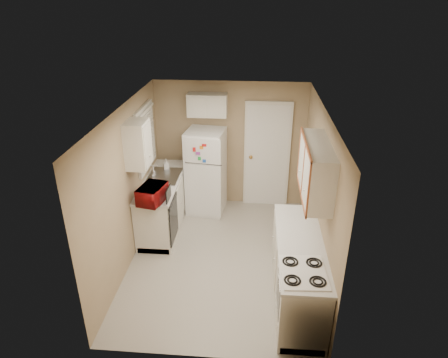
{
  "coord_description": "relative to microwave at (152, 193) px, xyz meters",
  "views": [
    {
      "loc": [
        0.46,
        -5.16,
        3.86
      ],
      "look_at": [
        0.0,
        0.5,
        1.15
      ],
      "focal_mm": 32.0,
      "sensor_mm": 36.0,
      "label": 1
    }
  ],
  "objects": [
    {
      "name": "upper_cabinet_left",
      "position": [
        -0.19,
        0.11,
        0.75
      ],
      "size": [
        0.3,
        0.45,
        0.7
      ],
      "primitive_type": "cube",
      "color": "silver",
      "rests_on": "wall_left"
    },
    {
      "name": "cabinet_over_fridge",
      "position": [
        0.66,
        1.64,
        0.95
      ],
      "size": [
        0.7,
        0.3,
        0.4
      ],
      "primitive_type": "cube",
      "color": "silver",
      "rests_on": "wall_back"
    },
    {
      "name": "wall_right",
      "position": [
        2.46,
        -0.11,
        0.15
      ],
      "size": [
        3.8,
        3.8,
        0.0
      ],
      "primitive_type": "plane",
      "color": "tan",
      "rests_on": "floor"
    },
    {
      "name": "wall_left",
      "position": [
        -0.34,
        -0.11,
        0.15
      ],
      "size": [
        3.8,
        3.8,
        0.0
      ],
      "primitive_type": "plane",
      "color": "tan",
      "rests_on": "floor"
    },
    {
      "name": "refrigerator",
      "position": [
        0.65,
        1.39,
        -0.25
      ],
      "size": [
        0.74,
        0.72,
        1.6
      ],
      "primitive_type": "cube",
      "rotation": [
        0.0,
        0.0,
        -0.13
      ],
      "color": "white",
      "rests_on": "floor"
    },
    {
      "name": "sink",
      "position": [
        -0.04,
        0.94,
        -0.19
      ],
      "size": [
        0.54,
        0.74,
        0.16
      ],
      "primitive_type": "cube",
      "color": "gray",
      "rests_on": "left_counter"
    },
    {
      "name": "interior_door",
      "position": [
        1.76,
        1.75,
        -0.03
      ],
      "size": [
        0.86,
        0.06,
        2.08
      ],
      "primitive_type": "cube",
      "color": "white",
      "rests_on": "floor"
    },
    {
      "name": "ceiling",
      "position": [
        1.06,
        -0.11,
        1.35
      ],
      "size": [
        3.8,
        3.8,
        0.0
      ],
      "primitive_type": "plane",
      "color": "white",
      "rests_on": "floor"
    },
    {
      "name": "floor",
      "position": [
        1.06,
        -0.11,
        -1.05
      ],
      "size": [
        3.8,
        3.8,
        0.0
      ],
      "primitive_type": "plane",
      "color": "beige",
      "rests_on": "ground"
    },
    {
      "name": "wall_front",
      "position": [
        1.06,
        -2.01,
        0.15
      ],
      "size": [
        2.8,
        2.8,
        0.0
      ],
      "primitive_type": "plane",
      "color": "tan",
      "rests_on": "floor"
    },
    {
      "name": "microwave",
      "position": [
        0.0,
        0.0,
        0.0
      ],
      "size": [
        0.54,
        0.37,
        0.33
      ],
      "primitive_type": "imported",
      "rotation": [
        0.0,
        0.0,
        1.36
      ],
      "color": "maroon",
      "rests_on": "left_counter"
    },
    {
      "name": "left_counter",
      "position": [
        -0.04,
        0.79,
        -0.6
      ],
      "size": [
        0.6,
        1.8,
        0.9
      ],
      "primitive_type": "cube",
      "color": "silver",
      "rests_on": "floor"
    },
    {
      "name": "right_counter",
      "position": [
        2.16,
        -0.91,
        -0.6
      ],
      "size": [
        0.6,
        2.0,
        0.9
      ],
      "primitive_type": "cube",
      "color": "silver",
      "rests_on": "floor"
    },
    {
      "name": "window_blinds",
      "position": [
        -0.3,
        0.94,
        0.55
      ],
      "size": [
        0.1,
        0.98,
        1.08
      ],
      "primitive_type": "cube",
      "color": "silver",
      "rests_on": "wall_left"
    },
    {
      "name": "dishwasher",
      "position": [
        0.25,
        0.19,
        -0.56
      ],
      "size": [
        0.03,
        0.58,
        0.72
      ],
      "primitive_type": "cube",
      "color": "black",
      "rests_on": "floor"
    },
    {
      "name": "stove",
      "position": [
        2.14,
        -1.52,
        -0.66
      ],
      "size": [
        0.55,
        0.66,
        0.77
      ],
      "primitive_type": "cube",
      "rotation": [
        0.0,
        0.0,
        0.05
      ],
      "color": "white",
      "rests_on": "floor"
    },
    {
      "name": "soap_bottle",
      "position": [
        -0.05,
        1.24,
        -0.05
      ],
      "size": [
        0.12,
        0.12,
        0.2
      ],
      "primitive_type": "imported",
      "rotation": [
        0.0,
        0.0,
        0.37
      ],
      "color": "silver",
      "rests_on": "left_counter"
    },
    {
      "name": "upper_cabinet_right",
      "position": [
        2.31,
        -0.61,
        0.75
      ],
      "size": [
        0.3,
        1.2,
        0.7
      ],
      "primitive_type": "cube",
      "color": "silver",
      "rests_on": "wall_right"
    },
    {
      "name": "wall_back",
      "position": [
        1.06,
        1.79,
        0.15
      ],
      "size": [
        2.8,
        2.8,
        0.0
      ],
      "primitive_type": "plane",
      "color": "tan",
      "rests_on": "floor"
    }
  ]
}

